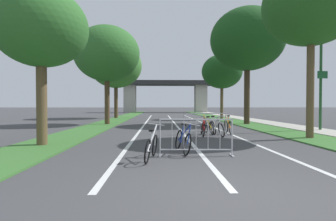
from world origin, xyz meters
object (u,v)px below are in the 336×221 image
tree_left_pine_near (41,29)px  tree_left_pine_far (116,66)px  bicycle_silver_1 (152,146)px  bicycle_blue_4 (183,141)px  crowd_barrier_nearest (196,138)px  tree_right_oak_mid (311,5)px  crowd_barrier_second (205,124)px  lamppost_with_sign (321,68)px  bicycle_red_0 (203,128)px  bicycle_yellow_3 (208,126)px  bicycle_orange_5 (228,126)px  tree_left_oak_near (107,54)px  tree_right_maple_mid (222,72)px  bicycle_white_2 (217,128)px  tree_right_cypress_far (247,40)px

tree_left_pine_near → tree_left_pine_far: 19.38m
bicycle_silver_1 → bicycle_blue_4: bearing=57.4°
tree_left_pine_near → crowd_barrier_nearest: size_ratio=2.61×
tree_right_oak_mid → crowd_barrier_second: bearing=158.0°
lamppost_with_sign → tree_left_pine_far: bearing=133.2°
bicycle_red_0 → bicycle_silver_1: size_ratio=1.06×
bicycle_red_0 → tree_left_pine_near: bearing=-150.6°
bicycle_yellow_3 → bicycle_blue_4: 5.53m
bicycle_blue_4 → bicycle_orange_5: (2.74, 5.13, 0.01)m
bicycle_silver_1 → bicycle_blue_4: (0.91, 1.02, 0.01)m
tree_left_oak_near → tree_right_maple_mid: 12.38m
tree_right_oak_mid → lamppost_with_sign: 4.62m
bicycle_white_2 → bicycle_orange_5: bearing=-136.9°
tree_right_cypress_far → lamppost_with_sign: size_ratio=1.45×
tree_left_pine_near → bicycle_orange_5: bearing=26.0°
tree_left_oak_near → crowd_barrier_nearest: size_ratio=3.42×
tree_left_pine_near → tree_right_maple_mid: (10.44, 17.12, 0.72)m
tree_left_pine_near → crowd_barrier_second: bearing=27.7°
tree_right_oak_mid → crowd_barrier_nearest: size_ratio=3.50×
tree_right_cypress_far → crowd_barrier_second: tree_right_cypress_far is taller
crowd_barrier_second → tree_left_pine_near: bearing=-152.3°
tree_left_pine_near → tree_left_oak_near: (0.30, 10.03, 1.06)m
lamppost_with_sign → bicycle_orange_5: (-5.43, -1.17, -3.09)m
tree_right_maple_mid → crowd_barrier_second: (-4.13, -13.81, -4.30)m
bicycle_yellow_3 → bicycle_orange_5: 0.99m
bicycle_yellow_3 → tree_right_oak_mid: bearing=-35.8°
bicycle_orange_5 → bicycle_white_2: bearing=-127.1°
tree_left_oak_near → crowd_barrier_nearest: tree_left_oak_near is taller
tree_right_oak_mid → bicycle_orange_5: 6.37m
tree_left_pine_near → lamppost_with_sign: lamppost_with_sign is taller
tree_right_cypress_far → crowd_barrier_nearest: (-5.43, -11.83, -5.71)m
tree_right_maple_mid → bicycle_orange_5: bearing=-102.1°
tree_left_pine_far → crowd_barrier_nearest: bearing=-75.0°
bicycle_red_0 → bicycle_blue_4: 4.49m
tree_right_oak_mid → bicycle_silver_1: size_ratio=4.54×
bicycle_blue_4 → crowd_barrier_second: bearing=-116.4°
tree_left_pine_far → tree_right_cypress_far: 14.62m
tree_right_oak_mid → tree_right_maple_mid: 15.52m
tree_left_pine_near → tree_right_oak_mid: tree_right_oak_mid is taller
tree_right_maple_mid → bicycle_red_0: tree_right_maple_mid is taller
bicycle_blue_4 → bicycle_orange_5: bearing=-127.0°
crowd_barrier_second → bicycle_blue_4: crowd_barrier_second is taller
bicycle_white_2 → tree_right_oak_mid: bearing=155.8°
tree_left_pine_far → crowd_barrier_second: size_ratio=3.81×
tree_left_oak_near → tree_right_maple_mid: tree_left_oak_near is taller
lamppost_with_sign → crowd_barrier_nearest: size_ratio=2.81×
lamppost_with_sign → bicycle_white_2: lamppost_with_sign is taller
tree_right_oak_mid → bicycle_yellow_3: size_ratio=4.44×
tree_right_cypress_far → bicycle_silver_1: (-6.66, -12.31, -5.87)m
tree_right_maple_mid → crowd_barrier_second: bearing=-106.7°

